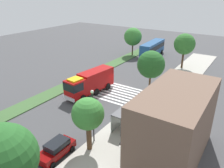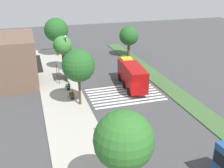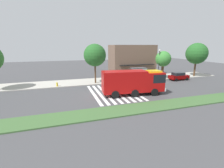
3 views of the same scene
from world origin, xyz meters
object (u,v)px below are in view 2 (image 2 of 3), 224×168
at_px(parked_car_west, 74,60).
at_px(bus_stop_shelter, 64,69).
at_px(sidewalk_tree_east, 56,30).
at_px(bench_near_shelter, 68,86).
at_px(sidewalk_tree_center, 63,46).
at_px(sidewalk_tree_far_west, 124,141).
at_px(street_lamp, 66,50).
at_px(sidewalk_tree_west, 78,66).
at_px(fire_truck, 131,74).
at_px(median_tree_west, 129,36).
at_px(bench_west_of_shelter, 72,94).
at_px(fire_hydrant, 97,128).

xyz_separation_m(parked_car_west, bus_stop_shelter, (-7.98, 2.91, 1.03)).
height_order(parked_car_west, sidewalk_tree_east, sidewalk_tree_east).
height_order(bench_near_shelter, sidewalk_tree_center, sidewalk_tree_center).
distance_m(bus_stop_shelter, bench_near_shelter, 4.20).
height_order(sidewalk_tree_far_west, sidewalk_tree_center, sidewalk_tree_far_west).
relative_size(bench_near_shelter, street_lamp, 0.25).
bearing_deg(sidewalk_tree_west, fire_truck, -64.79).
bearing_deg(sidewalk_tree_east, street_lamp, -177.78).
height_order(parked_car_west, bench_near_shelter, parked_car_west).
relative_size(parked_car_west, sidewalk_tree_far_west, 0.58).
relative_size(parked_car_west, median_tree_west, 0.69).
bearing_deg(bench_west_of_shelter, sidewalk_tree_far_west, -178.00).
height_order(fire_truck, sidewalk_tree_west, sidewalk_tree_west).
distance_m(sidewalk_tree_center, sidewalk_tree_east, 9.07).
relative_size(sidewalk_tree_west, fire_hydrant, 10.61).
distance_m(parked_car_west, median_tree_west, 12.36).
xyz_separation_m(fire_truck, sidewalk_tree_center, (10.96, 8.72, 2.32)).
bearing_deg(sidewalk_tree_west, sidewalk_tree_east, -0.00).
distance_m(sidewalk_tree_west, median_tree_west, 23.86).
bearing_deg(street_lamp, parked_car_west, -24.62).
distance_m(fire_truck, sidewalk_tree_far_west, 23.04).
distance_m(sidewalk_tree_far_west, sidewalk_tree_west, 16.97).
bearing_deg(parked_car_west, fire_truck, -155.54).
xyz_separation_m(parked_car_west, bench_west_of_shelter, (-15.29, 2.88, -0.27)).
bearing_deg(bench_near_shelter, sidewalk_tree_far_west, -178.29).
relative_size(bench_near_shelter, sidewalk_tree_center, 0.27).
xyz_separation_m(bench_west_of_shelter, fire_hydrant, (-9.47, -1.18, -0.10)).
bearing_deg(bench_west_of_shelter, fire_truck, -79.69).
height_order(bench_near_shelter, sidewalk_tree_west, sidewalk_tree_west).
distance_m(fire_truck, bench_near_shelter, 9.65).
xyz_separation_m(sidewalk_tree_far_west, sidewalk_tree_west, (16.97, 0.00, 0.17)).
bearing_deg(sidewalk_tree_center, parked_car_west, -40.00).
xyz_separation_m(parked_car_west, sidewalk_tree_center, (-2.62, 2.20, 3.51)).
height_order(bus_stop_shelter, bench_near_shelter, bus_stop_shelter).
distance_m(fire_truck, sidewalk_tree_west, 10.23).
bearing_deg(sidewalk_tree_center, median_tree_west, -73.04).
bearing_deg(bus_stop_shelter, sidewalk_tree_west, -175.81).
height_order(bus_stop_shelter, street_lamp, street_lamp).
distance_m(fire_truck, median_tree_west, 16.25).
bearing_deg(fire_truck, sidewalk_tree_east, 29.71).
bearing_deg(sidewalk_tree_far_west, sidewalk_tree_center, 0.00).
bearing_deg(parked_car_west, bus_stop_shelter, 158.76).
xyz_separation_m(sidewalk_tree_far_west, sidewalk_tree_east, (41.05, 0.00, 0.15)).
bearing_deg(bench_west_of_shelter, median_tree_west, -40.84).
relative_size(street_lamp, sidewalk_tree_far_west, 0.85).
distance_m(parked_car_west, fire_hydrant, 24.83).
distance_m(parked_car_west, sidewalk_tree_west, 18.41).
xyz_separation_m(bench_near_shelter, fire_hydrant, (-12.79, -1.18, -0.10)).
bearing_deg(parked_car_west, sidewalk_tree_far_west, 175.19).
bearing_deg(bench_near_shelter, fire_hydrant, -174.74).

